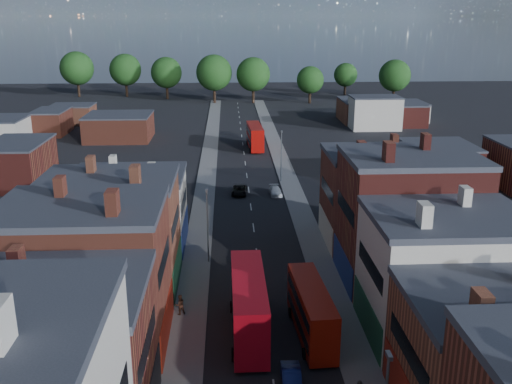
{
  "coord_description": "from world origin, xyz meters",
  "views": [
    {
      "loc": [
        -2.95,
        -25.26,
        24.79
      ],
      "look_at": [
        0.0,
        33.99,
        6.45
      ],
      "focal_mm": 40.0,
      "sensor_mm": 36.0,
      "label": 1
    }
  ],
  "objects": [
    {
      "name": "lamp_post_3",
      "position": [
        5.2,
        60.0,
        4.7
      ],
      "size": [
        0.25,
        0.7,
        8.12
      ],
      "color": "slate",
      "rests_on": "ground"
    },
    {
      "name": "car_1",
      "position": [
        1.2,
        8.55,
        0.64
      ],
      "size": [
        1.45,
        3.91,
        1.28
      ],
      "primitive_type": "imported",
      "rotation": [
        0.0,
        0.0,
        -0.03
      ],
      "color": "navy",
      "rests_on": "ground"
    },
    {
      "name": "bus_1",
      "position": [
        3.5,
        15.15,
        2.29
      ],
      "size": [
        2.95,
        9.96,
        4.25
      ],
      "rotation": [
        0.0,
        0.0,
        0.06
      ],
      "color": "#A01709",
      "rests_on": "ground"
    },
    {
      "name": "pavement_east",
      "position": [
        6.5,
        50.0,
        0.06
      ],
      "size": [
        3.0,
        200.0,
        0.12
      ],
      "primitive_type": "cube",
      "color": "gray",
      "rests_on": "ground"
    },
    {
      "name": "lamp_post_2",
      "position": [
        -5.2,
        30.0,
        4.7
      ],
      "size": [
        0.25,
        0.7,
        8.12
      ],
      "color": "slate",
      "rests_on": "ground"
    },
    {
      "name": "car_2",
      "position": [
        -1.43,
        53.83,
        0.63
      ],
      "size": [
        2.49,
        4.69,
        1.26
      ],
      "primitive_type": "imported",
      "rotation": [
        0.0,
        0.0,
        -0.09
      ],
      "color": "black",
      "rests_on": "ground"
    },
    {
      "name": "ped_1",
      "position": [
        -7.32,
        19.0,
        1.04
      ],
      "size": [
        1.01,
        0.8,
        1.83
      ],
      "primitive_type": "imported",
      "rotation": [
        0.0,
        0.0,
        3.55
      ],
      "color": "#43271B",
      "rests_on": "pavement_west"
    },
    {
      "name": "car_3",
      "position": [
        3.8,
        53.31,
        0.57
      ],
      "size": [
        1.76,
        4.01,
        1.15
      ],
      "primitive_type": "imported",
      "rotation": [
        0.0,
        0.0,
        0.04
      ],
      "color": "silver",
      "rests_on": "ground"
    },
    {
      "name": "bus_2",
      "position": [
        2.27,
        83.5,
        2.5
      ],
      "size": [
        3.12,
        10.83,
        4.63
      ],
      "rotation": [
        0.0,
        0.0,
        0.05
      ],
      "color": "#A00A07",
      "rests_on": "ground"
    },
    {
      "name": "pavement_west",
      "position": [
        -6.5,
        50.0,
        0.06
      ],
      "size": [
        3.0,
        200.0,
        0.12
      ],
      "primitive_type": "cube",
      "color": "gray",
      "rests_on": "ground"
    },
    {
      "name": "bus_0",
      "position": [
        -1.5,
        15.66,
        2.68
      ],
      "size": [
        2.99,
        11.51,
        4.96
      ],
      "rotation": [
        0.0,
        0.0,
        0.01
      ],
      "color": "red",
      "rests_on": "ground"
    }
  ]
}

